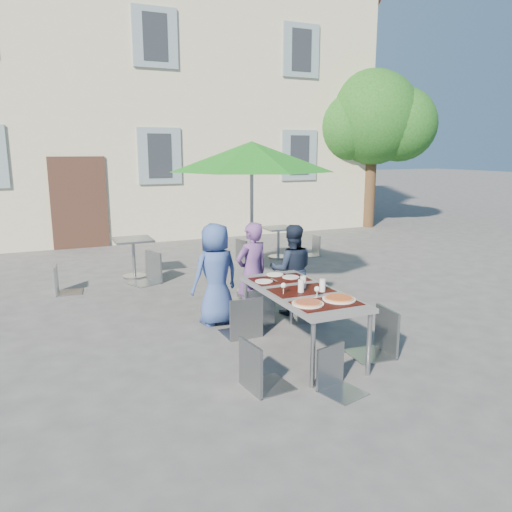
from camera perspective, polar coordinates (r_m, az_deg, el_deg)
name	(u,v)px	position (r m, az deg, el deg)	size (l,w,h in m)	color
ground	(304,339)	(6.44, 5.45, -9.41)	(90.00, 90.00, 0.00)	#464648
building	(126,68)	(17.15, -14.60, 20.05)	(13.60, 8.20, 11.10)	#C0BA9B
tree	(373,119)	(15.93, 13.26, 14.97)	(3.60, 3.00, 4.70)	#47311E
dining_table	(301,295)	(5.84, 5.18, -4.45)	(0.80, 1.85, 0.76)	#4A4A4F
pizza_near_left	(308,303)	(5.30, 5.94, -5.36)	(0.34, 0.34, 0.03)	white
pizza_near_right	(339,299)	(5.50, 9.46, -4.81)	(0.36, 0.36, 0.03)	white
glassware	(307,285)	(5.75, 5.86, -3.35)	(0.52, 0.46, 0.15)	silver
place_settings	(277,277)	(6.34, 2.41, -2.47)	(0.66, 0.47, 0.01)	white
child_0	(216,274)	(6.78, -4.62, -2.09)	(0.68, 0.44, 1.40)	#344D8F
child_1	(252,273)	(6.81, -0.47, -1.96)	(0.51, 0.34, 1.40)	#5F3B79
child_2	(292,270)	(7.21, 4.10, -1.56)	(0.64, 0.37, 1.31)	#182236
chair_0	(243,292)	(6.30, -1.50, -4.11)	(0.46, 0.47, 1.01)	gray
chair_1	(256,282)	(6.69, -0.01, -2.96)	(0.57, 0.58, 1.04)	gray
chair_2	(311,281)	(6.96, 6.36, -2.82)	(0.53, 0.53, 0.97)	gray
chair_3	(260,335)	(4.94, 0.41, -9.06)	(0.48, 0.47, 0.97)	gray
chair_4	(380,304)	(5.93, 14.02, -5.38)	(0.50, 0.50, 1.04)	gray
chair_5	(338,344)	(5.01, 9.35, -9.90)	(0.46, 0.46, 0.84)	gray
patio_umbrella	(252,157)	(7.87, -0.50, 11.20)	(2.62, 2.62, 2.48)	#9A9CA1
cafe_table_0	(133,251)	(9.56, -13.83, 0.54)	(0.69, 0.69, 0.74)	#9A9CA1
bg_chair_l_0	(61,262)	(8.83, -21.36, -0.66)	(0.45, 0.45, 0.91)	gray
bg_chair_r_0	(148,249)	(9.09, -12.28, 0.82)	(0.61, 0.61, 1.06)	gray
cafe_table_1	(278,238)	(11.01, 2.57, 2.06)	(0.64, 0.64, 0.68)	#9A9CA1
bg_chair_l_1	(245,237)	(10.58, -1.24, 2.23)	(0.49, 0.48, 0.94)	gray
bg_chair_r_1	(313,233)	(11.31, 6.50, 2.61)	(0.43, 0.43, 0.88)	#91979C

